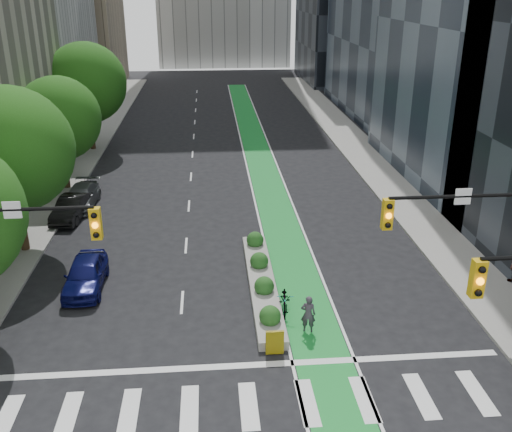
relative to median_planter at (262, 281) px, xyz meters
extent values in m
plane|color=black|center=(-1.20, -7.04, -0.37)|extent=(160.00, 160.00, 0.00)
cube|color=gray|center=(-13.00, 17.96, -0.30)|extent=(3.60, 90.00, 0.15)
cube|color=gray|center=(10.60, 17.96, -0.30)|extent=(3.60, 90.00, 0.15)
cube|color=#198931|center=(1.80, 22.96, -0.37)|extent=(2.20, 70.00, 0.01)
cylinder|color=black|center=(-12.20, 4.96, 2.15)|extent=(0.44, 0.44, 5.04)
sphere|color=#1F4D10|center=(-12.20, 4.96, 5.21)|extent=(6.40, 6.40, 6.40)
cylinder|color=black|center=(-12.20, 14.96, 1.87)|extent=(0.44, 0.44, 4.48)
sphere|color=#1F4D10|center=(-12.20, 14.96, 4.59)|extent=(5.60, 5.60, 5.60)
cylinder|color=black|center=(-12.20, 24.96, 2.20)|extent=(0.44, 0.44, 5.15)
sphere|color=#1F4D10|center=(-12.20, 24.96, 5.33)|extent=(6.60, 6.60, 6.60)
cylinder|color=black|center=(-8.65, -6.54, 6.43)|extent=(5.50, 0.12, 0.12)
cube|color=gold|center=(-5.90, -6.54, 5.88)|extent=(0.34, 0.28, 1.05)
sphere|color=orange|center=(-5.90, -6.70, 5.88)|extent=(0.20, 0.20, 0.20)
cube|color=white|center=(-8.37, -6.57, 6.43)|extent=(0.55, 0.04, 0.55)
cylinder|color=black|center=(6.25, -6.54, 6.43)|extent=(5.50, 0.12, 0.12)
cube|color=gold|center=(3.50, -6.54, 5.88)|extent=(0.34, 0.28, 1.05)
sphere|color=orange|center=(3.50, -6.70, 5.88)|extent=(0.20, 0.20, 0.20)
cube|color=white|center=(5.97, -6.57, 6.43)|extent=(0.55, 0.04, 0.55)
cube|color=gold|center=(4.50, -11.04, 5.88)|extent=(0.34, 0.28, 1.05)
sphere|color=orange|center=(4.50, -11.20, 5.88)|extent=(0.20, 0.20, 0.20)
cube|color=gray|center=(0.00, -0.04, -0.17)|extent=(1.20, 10.00, 0.40)
cube|color=yellow|center=(0.00, -5.24, 0.18)|extent=(0.70, 0.12, 1.00)
sphere|color=#194C19|center=(0.00, -3.54, 0.28)|extent=(0.90, 0.90, 0.90)
sphere|color=#194C19|center=(0.00, -1.04, 0.28)|extent=(0.90, 0.90, 0.90)
sphere|color=#194C19|center=(0.00, 1.46, 0.28)|extent=(0.90, 0.90, 0.90)
sphere|color=#194C19|center=(0.00, 3.96, 0.28)|extent=(0.90, 0.90, 0.90)
imported|color=gray|center=(0.80, -2.14, 0.15)|extent=(0.93, 2.07, 1.05)
imported|color=#38313B|center=(1.53, -3.78, 0.45)|extent=(0.67, 0.51, 1.65)
imported|color=#0C0F4C|center=(-8.20, 0.65, 0.35)|extent=(1.77, 4.28, 1.45)
imported|color=black|center=(-10.70, 9.44, 0.31)|extent=(1.94, 4.28, 1.36)
imported|color=#585B5E|center=(-10.54, 11.46, 0.29)|extent=(2.08, 4.63, 1.32)
camera|label=1|loc=(-2.24, -23.43, 12.89)|focal=40.00mm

